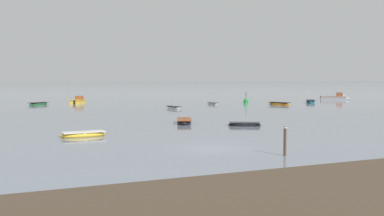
{
  "coord_description": "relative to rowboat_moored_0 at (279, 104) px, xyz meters",
  "views": [
    {
      "loc": [
        -15.01,
        -29.29,
        4.98
      ],
      "look_at": [
        15.14,
        36.68,
        0.21
      ],
      "focal_mm": 44.82,
      "sensor_mm": 36.0,
      "label": 1
    }
  ],
  "objects": [
    {
      "name": "rowboat_moored_5",
      "position": [
        -10.09,
        6.01,
        -0.05
      ],
      "size": [
        1.07,
        3.13,
        0.49
      ],
      "rotation": [
        0.0,
        0.0,
        1.57
      ],
      "color": "white",
      "rests_on": "ground"
    },
    {
      "name": "rowboat_moored_6",
      "position": [
        -28.7,
        -23.67,
        0.01
      ],
      "size": [
        3.11,
        4.67,
        0.7
      ],
      "rotation": [
        0.0,
        0.0,
        4.32
      ],
      "color": "black",
      "rests_on": "ground"
    },
    {
      "name": "rowboat_moored_1",
      "position": [
        -38.72,
        17.55,
        -0.01
      ],
      "size": [
        4.01,
        3.47,
        0.63
      ],
      "rotation": [
        0.0,
        0.0,
        3.78
      ],
      "color": "#23602D",
      "rests_on": "ground"
    },
    {
      "name": "rowboat_moored_0",
      "position": [
        0.0,
        0.0,
        0.0
      ],
      "size": [
        2.82,
        4.44,
        0.66
      ],
      "rotation": [
        0.0,
        0.0,
        5.07
      ],
      "color": "orange",
      "rests_on": "ground"
    },
    {
      "name": "rowboat_moored_3",
      "position": [
        -40.85,
        -30.51,
        -0.02
      ],
      "size": [
        3.88,
        1.56,
        0.6
      ],
      "rotation": [
        0.0,
        0.0,
        0.07
      ],
      "color": "gold",
      "rests_on": "ground"
    },
    {
      "name": "motorboat_moored_0",
      "position": [
        22.35,
        10.38,
        0.17
      ],
      "size": [
        6.07,
        5.62,
        2.34
      ],
      "rotation": [
        0.0,
        0.0,
        5.58
      ],
      "color": "gray",
      "rests_on": "ground"
    },
    {
      "name": "rowboat_moored_4",
      "position": [
        -20.79,
        -1.49,
        -0.03
      ],
      "size": [
        1.51,
        3.53,
        0.54
      ],
      "rotation": [
        0.0,
        0.0,
        4.81
      ],
      "color": "white",
      "rests_on": "ground"
    },
    {
      "name": "rowboat_moored_8",
      "position": [
        -24.18,
        -28.61,
        -0.04
      ],
      "size": [
        3.43,
        2.66,
        0.52
      ],
      "rotation": [
        0.0,
        0.0,
        2.61
      ],
      "color": "black",
      "rests_on": "ground"
    },
    {
      "name": "rowboat_moored_7",
      "position": [
        9.43,
        3.33,
        0.02
      ],
      "size": [
        3.97,
        4.62,
        0.72
      ],
      "rotation": [
        0.0,
        0.0,
        0.94
      ],
      "color": "#197084",
      "rests_on": "ground"
    },
    {
      "name": "motorboat_moored_1",
      "position": [
        -31.0,
        20.63,
        0.12
      ],
      "size": [
        3.97,
        5.53,
        2.0
      ],
      "rotation": [
        0.0,
        0.0,
        1.11
      ],
      "color": "gold",
      "rests_on": "ground"
    },
    {
      "name": "ground_plane",
      "position": [
        -34.04,
        -40.92,
        -0.18
      ],
      "size": [
        800.0,
        800.0,
        0.0
      ],
      "primitive_type": "plane",
      "color": "gray"
    },
    {
      "name": "channel_buoy",
      "position": [
        -2.5,
        7.24,
        0.28
      ],
      "size": [
        0.9,
        0.9,
        2.3
      ],
      "color": "#198C2D",
      "rests_on": "ground"
    },
    {
      "name": "mooring_post_right",
      "position": [
        -31.28,
        -45.44,
        0.69
      ],
      "size": [
        0.22,
        0.22,
        2.04
      ],
      "color": "#4A3323",
      "rests_on": "ground"
    }
  ]
}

